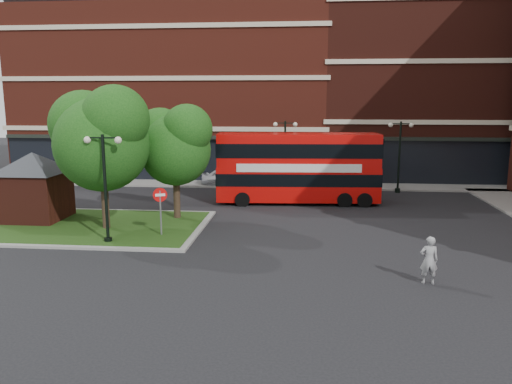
# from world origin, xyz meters

# --- Properties ---
(ground) EXTENTS (120.00, 120.00, 0.00)m
(ground) POSITION_xyz_m (0.00, 0.00, 0.00)
(ground) COLOR black
(ground) RESTS_ON ground
(pavement_far) EXTENTS (44.00, 3.00, 0.12)m
(pavement_far) POSITION_xyz_m (0.00, 16.50, 0.06)
(pavement_far) COLOR slate
(pavement_far) RESTS_ON ground
(terrace_far_left) EXTENTS (26.00, 12.00, 14.00)m
(terrace_far_left) POSITION_xyz_m (-8.00, 24.00, 7.00)
(terrace_far_left) COLOR maroon
(terrace_far_left) RESTS_ON ground
(terrace_far_right) EXTENTS (18.00, 12.00, 16.00)m
(terrace_far_right) POSITION_xyz_m (14.00, 24.00, 8.00)
(terrace_far_right) COLOR #471911
(terrace_far_right) RESTS_ON ground
(traffic_island) EXTENTS (12.60, 7.60, 0.15)m
(traffic_island) POSITION_xyz_m (-8.00, 3.00, 0.07)
(traffic_island) COLOR gray
(traffic_island) RESTS_ON ground
(kiosk) EXTENTS (6.51, 6.51, 3.60)m
(kiosk) POSITION_xyz_m (-11.00, 4.00, 2.32)
(kiosk) COLOR #471911
(kiosk) RESTS_ON traffic_island
(tree_island_west) EXTENTS (5.40, 4.71, 7.21)m
(tree_island_west) POSITION_xyz_m (-6.60, 2.58, 4.79)
(tree_island_west) COLOR #2D2116
(tree_island_west) RESTS_ON ground
(tree_island_east) EXTENTS (4.46, 3.90, 6.29)m
(tree_island_east) POSITION_xyz_m (-3.58, 5.06, 4.24)
(tree_island_east) COLOR #2D2116
(tree_island_east) RESTS_ON ground
(lamp_island) EXTENTS (1.72, 0.36, 5.00)m
(lamp_island) POSITION_xyz_m (-5.50, 0.20, 2.83)
(lamp_island) COLOR black
(lamp_island) RESTS_ON ground
(lamp_far_left) EXTENTS (1.72, 0.36, 5.00)m
(lamp_far_left) POSITION_xyz_m (2.00, 14.50, 2.83)
(lamp_far_left) COLOR black
(lamp_far_left) RESTS_ON ground
(lamp_far_right) EXTENTS (1.72, 0.36, 5.00)m
(lamp_far_right) POSITION_xyz_m (10.00, 14.50, 2.83)
(lamp_far_right) COLOR black
(lamp_far_right) RESTS_ON ground
(bus) EXTENTS (10.26, 2.93, 3.87)m
(bus) POSITION_xyz_m (2.98, 10.25, 2.54)
(bus) COLOR #C10A07
(bus) RESTS_ON ground
(woman) EXTENTS (0.64, 0.43, 1.75)m
(woman) POSITION_xyz_m (7.83, -3.50, 0.88)
(woman) COLOR gray
(woman) RESTS_ON ground
(car_silver) EXTENTS (4.05, 1.82, 1.35)m
(car_silver) POSITION_xyz_m (-2.36, 16.00, 0.67)
(car_silver) COLOR #B6B8BE
(car_silver) RESTS_ON ground
(car_white) EXTENTS (4.73, 1.99, 1.52)m
(car_white) POSITION_xyz_m (3.00, 16.00, 0.76)
(car_white) COLOR silver
(car_white) RESTS_ON ground
(no_entry_sign) EXTENTS (0.64, 0.31, 2.42)m
(no_entry_sign) POSITION_xyz_m (-3.39, 1.50, 1.72)
(no_entry_sign) COLOR slate
(no_entry_sign) RESTS_ON ground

